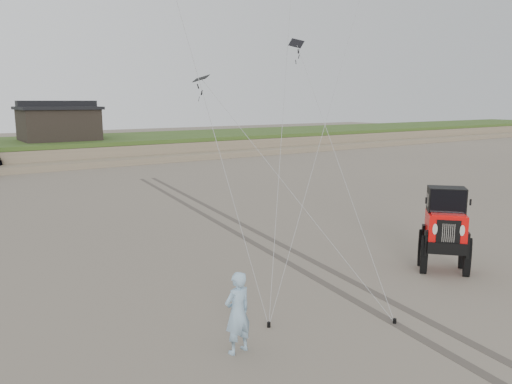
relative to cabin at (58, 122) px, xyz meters
The scene contains 8 objects.
ground 37.20m from the cabin, 93.09° to the right, with size 160.00×160.00×0.00m, color #6B6054.
dune_ridge 3.18m from the cabin, 165.96° to the left, with size 160.00×14.25×1.73m.
cabin is the anchor object (origin of this frame).
jeep 36.55m from the cabin, 86.30° to the right, with size 2.35×5.45×2.03m, color red, non-canonical shape.
man 37.52m from the cabin, 98.21° to the right, with size 0.63×0.41×1.72m, color #7EACC4.
stake_main 36.87m from the cabin, 96.50° to the right, with size 0.08×0.08×0.12m, color black.
stake_aux 38.15m from the cabin, 92.50° to the right, with size 0.08×0.08×0.12m, color black.
tire_tracks 29.18m from the cabin, 90.00° to the right, with size 5.22×29.74×0.01m.
Camera 1 is at (-8.37, -8.04, 5.05)m, focal length 35.00 mm.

